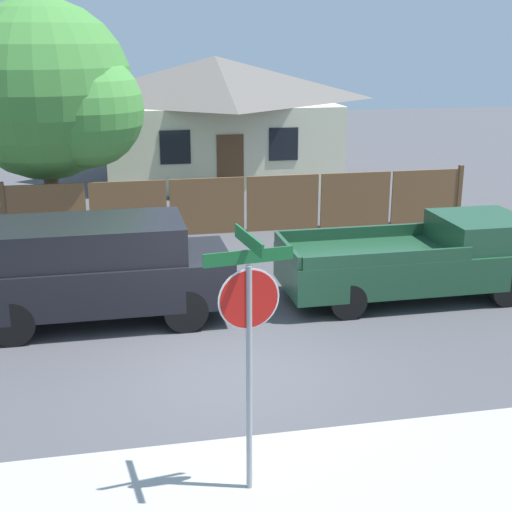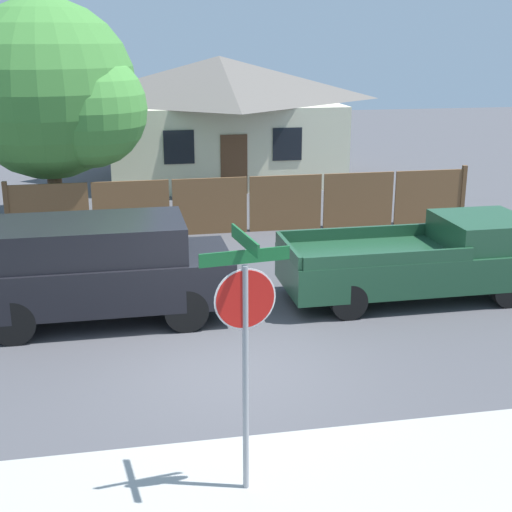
{
  "view_description": "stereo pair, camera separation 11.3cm",
  "coord_description": "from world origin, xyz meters",
  "px_view_note": "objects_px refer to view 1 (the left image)",
  "views": [
    {
      "loc": [
        -1.59,
        -10.2,
        5.08
      ],
      "look_at": [
        0.64,
        0.88,
        1.6
      ],
      "focal_mm": 50.0,
      "sensor_mm": 36.0,
      "label": 1
    },
    {
      "loc": [
        -1.48,
        -10.22,
        5.08
      ],
      "look_at": [
        0.64,
        0.88,
        1.6
      ],
      "focal_mm": 50.0,
      "sensor_mm": 36.0,
      "label": 2
    }
  ],
  "objects_px": {
    "stop_sign": "(249,321)",
    "house": "(216,115)",
    "red_suv": "(97,267)",
    "orange_pickup": "(424,259)",
    "oak_tree": "(52,94)"
  },
  "relations": [
    {
      "from": "house",
      "to": "stop_sign",
      "type": "relative_size",
      "value": 2.81
    },
    {
      "from": "house",
      "to": "orange_pickup",
      "type": "height_order",
      "value": "house"
    },
    {
      "from": "house",
      "to": "red_suv",
      "type": "distance_m",
      "value": 14.45
    },
    {
      "from": "red_suv",
      "to": "orange_pickup",
      "type": "bearing_deg",
      "value": -0.32
    },
    {
      "from": "house",
      "to": "orange_pickup",
      "type": "xyz_separation_m",
      "value": [
        2.22,
        -13.76,
        -1.5
      ]
    },
    {
      "from": "oak_tree",
      "to": "stop_sign",
      "type": "height_order",
      "value": "oak_tree"
    },
    {
      "from": "oak_tree",
      "to": "stop_sign",
      "type": "distance_m",
      "value": 13.37
    },
    {
      "from": "oak_tree",
      "to": "orange_pickup",
      "type": "relative_size",
      "value": 1.15
    },
    {
      "from": "house",
      "to": "red_suv",
      "type": "bearing_deg",
      "value": -107.09
    },
    {
      "from": "red_suv",
      "to": "stop_sign",
      "type": "bearing_deg",
      "value": -73.1
    },
    {
      "from": "stop_sign",
      "to": "house",
      "type": "bearing_deg",
      "value": 75.03
    },
    {
      "from": "oak_tree",
      "to": "red_suv",
      "type": "distance_m",
      "value": 7.81
    },
    {
      "from": "house",
      "to": "oak_tree",
      "type": "bearing_deg",
      "value": -129.38
    },
    {
      "from": "red_suv",
      "to": "orange_pickup",
      "type": "distance_m",
      "value": 6.45
    },
    {
      "from": "red_suv",
      "to": "orange_pickup",
      "type": "height_order",
      "value": "red_suv"
    }
  ]
}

